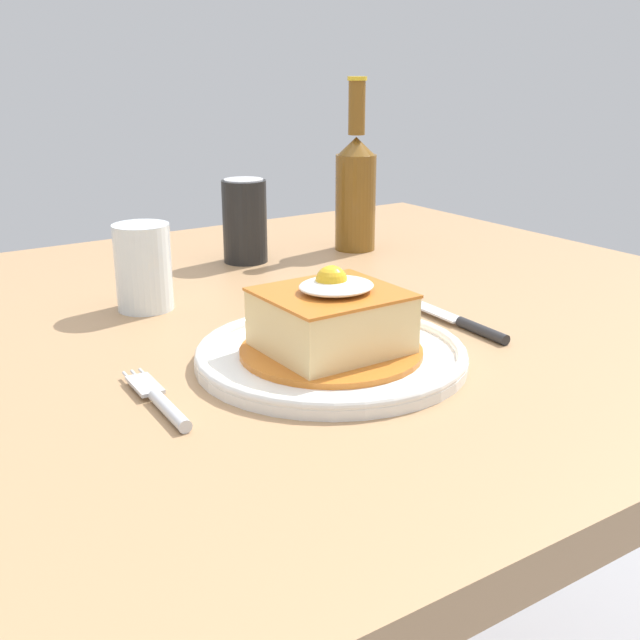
{
  "coord_description": "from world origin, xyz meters",
  "views": [
    {
      "loc": [
        -0.43,
        -0.78,
        1.04
      ],
      "look_at": [
        -0.01,
        -0.15,
        0.79
      ],
      "focal_mm": 44.06,
      "sensor_mm": 36.0,
      "label": 1
    }
  ],
  "objects_px": {
    "main_plate": "(331,354)",
    "beer_bottle_amber": "(356,187)",
    "fork": "(161,402)",
    "drinking_glass": "(144,273)",
    "soda_can": "(245,221)",
    "knife": "(468,325)"
  },
  "relations": [
    {
      "from": "knife",
      "to": "drinking_glass",
      "type": "xyz_separation_m",
      "value": [
        -0.27,
        0.28,
        0.04
      ]
    },
    {
      "from": "knife",
      "to": "drinking_glass",
      "type": "distance_m",
      "value": 0.39
    },
    {
      "from": "beer_bottle_amber",
      "to": "drinking_glass",
      "type": "height_order",
      "value": "beer_bottle_amber"
    },
    {
      "from": "fork",
      "to": "knife",
      "type": "xyz_separation_m",
      "value": [
        0.37,
        0.0,
        0.0
      ]
    },
    {
      "from": "knife",
      "to": "soda_can",
      "type": "xyz_separation_m",
      "value": [
        -0.06,
        0.42,
        0.06
      ]
    },
    {
      "from": "soda_can",
      "to": "drinking_glass",
      "type": "distance_m",
      "value": 0.26
    },
    {
      "from": "main_plate",
      "to": "knife",
      "type": "height_order",
      "value": "main_plate"
    },
    {
      "from": "fork",
      "to": "soda_can",
      "type": "relative_size",
      "value": 1.14
    },
    {
      "from": "fork",
      "to": "drinking_glass",
      "type": "distance_m",
      "value": 0.3
    },
    {
      "from": "main_plate",
      "to": "beer_bottle_amber",
      "type": "distance_m",
      "value": 0.51
    },
    {
      "from": "main_plate",
      "to": "soda_can",
      "type": "distance_m",
      "value": 0.44
    },
    {
      "from": "main_plate",
      "to": "fork",
      "type": "bearing_deg",
      "value": -178.3
    },
    {
      "from": "main_plate",
      "to": "drinking_glass",
      "type": "xyz_separation_m",
      "value": [
        -0.09,
        0.28,
        0.04
      ]
    },
    {
      "from": "soda_can",
      "to": "beer_bottle_amber",
      "type": "bearing_deg",
      "value": -8.28
    },
    {
      "from": "fork",
      "to": "drinking_glass",
      "type": "bearing_deg",
      "value": 70.5
    },
    {
      "from": "fork",
      "to": "knife",
      "type": "bearing_deg",
      "value": 0.46
    },
    {
      "from": "fork",
      "to": "drinking_glass",
      "type": "relative_size",
      "value": 1.35
    },
    {
      "from": "main_plate",
      "to": "fork",
      "type": "xyz_separation_m",
      "value": [
        -0.18,
        -0.01,
        -0.0
      ]
    },
    {
      "from": "beer_bottle_amber",
      "to": "drinking_glass",
      "type": "relative_size",
      "value": 2.53
    },
    {
      "from": "drinking_glass",
      "to": "beer_bottle_amber",
      "type": "bearing_deg",
      "value": 15.79
    },
    {
      "from": "fork",
      "to": "beer_bottle_amber",
      "type": "relative_size",
      "value": 0.53
    },
    {
      "from": "fork",
      "to": "soda_can",
      "type": "height_order",
      "value": "soda_can"
    }
  ]
}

